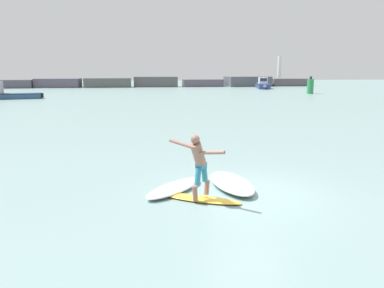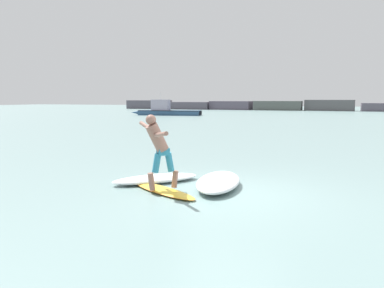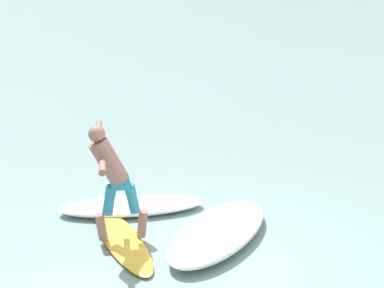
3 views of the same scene
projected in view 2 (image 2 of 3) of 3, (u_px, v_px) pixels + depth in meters
name	position (u px, v px, depth m)	size (l,w,h in m)	color
ground_plane	(228.00, 194.00, 8.47)	(200.00, 200.00, 0.00)	gray
rock_jetty_breakwater	(293.00, 106.00, 67.68)	(70.45, 5.37, 5.82)	#514C57
surfboard	(162.00, 190.00, 8.64)	(2.26, 1.49, 0.22)	yellow
surfer	(158.00, 145.00, 8.43)	(1.28, 1.17, 1.72)	#906455
small_boat_offshore	(166.00, 110.00, 47.86)	(9.41, 2.92, 2.90)	#2D4C6F
wave_foam_at_tail	(218.00, 182.00, 9.04)	(1.32, 2.42, 0.29)	white
wave_foam_at_nose	(156.00, 179.00, 9.59)	(2.08, 2.15, 0.20)	white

